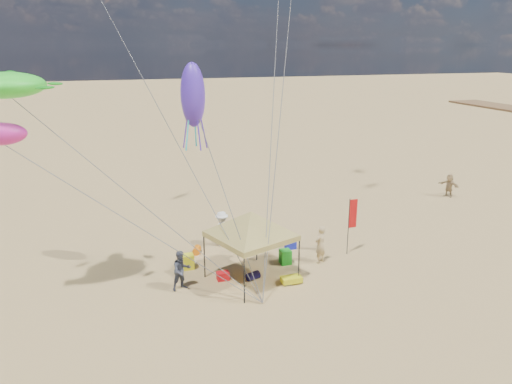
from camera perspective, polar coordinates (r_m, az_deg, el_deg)
The scene contains 18 objects.
ground at distance 20.14m, azimuth 2.62°, elevation -13.36°, with size 280.00×280.00×0.00m, color tan.
canopy_tent at distance 21.12m, azimuth -0.59°, elevation -2.60°, with size 5.66×5.66×3.73m.
feather_flag at distance 24.64m, azimuth 11.08°, elevation -2.87°, with size 0.45×0.04×2.92m.
cooler_red at distance 22.27m, azimuth -3.87°, elevation -9.72°, with size 0.54×0.38×0.38m, color red.
cooler_blue at distance 25.49m, azimuth 4.04°, elevation -6.18°, with size 0.54×0.38×0.38m, color #141CA7.
bag_navy at distance 22.26m, azimuth -0.35°, elevation -9.72°, with size 0.36×0.36×0.60m, color black.
bag_orange at distance 25.03m, azimuth -6.91°, elevation -6.73°, with size 0.36×0.36×0.60m, color orange.
chair_green at distance 23.73m, azimuth 3.43°, elevation -7.54°, with size 0.50×0.50×0.70m, color #1A931B.
chair_yellow at distance 23.43m, azimuth -7.89°, elevation -8.02°, with size 0.50×0.50×0.70m, color yellow.
crate_grey at distance 21.88m, azimuth 3.67°, elevation -10.37°, with size 0.34×0.30×0.28m, color slate.
beach_cart at distance 21.96m, azimuth 4.13°, elevation -10.10°, with size 0.90×0.50×0.24m, color #C9C916.
person_near_a at distance 23.80m, azimuth 7.48°, elevation -6.08°, with size 0.67×0.44×1.85m, color tan.
person_near_b at distance 21.37m, azimuth -8.66°, elevation -9.01°, with size 0.86×0.67×1.77m, color #363A4A.
person_near_c at distance 25.56m, azimuth -3.99°, elevation -4.29°, with size 1.22×0.70×1.88m, color white.
person_far_c at distance 36.33m, azimuth 21.55°, elevation 0.72°, with size 1.49×0.48×1.61m, color tan.
turtle_kite at distance 19.86m, azimuth -27.20°, elevation 11.00°, with size 2.81×2.25×0.94m, color #33F02F.
fish_kite at distance 19.77m, azimuth -27.68°, elevation 5.99°, with size 1.84×0.92×0.82m, color #DF249C.
squid_kite at distance 20.74m, azimuth -7.36°, elevation 11.13°, with size 1.02×1.02×2.66m, color #502BCB.
Camera 1 is at (-6.05, -16.35, 10.09)m, focal length 34.38 mm.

